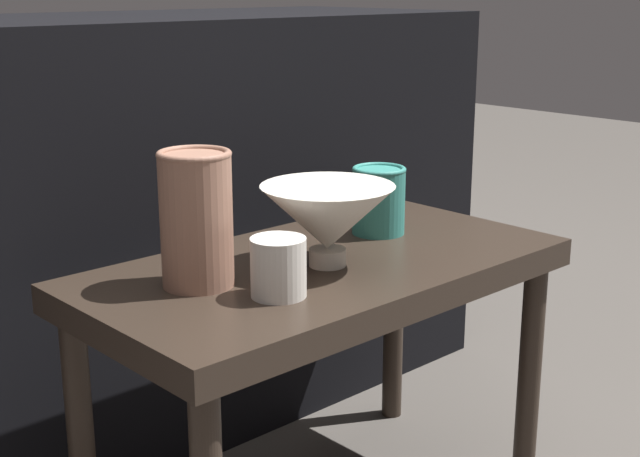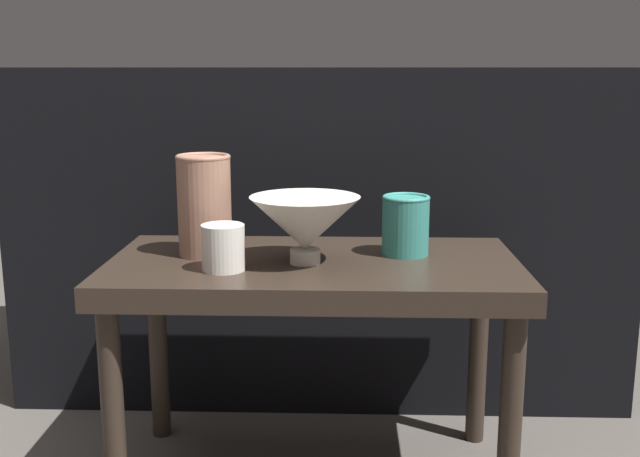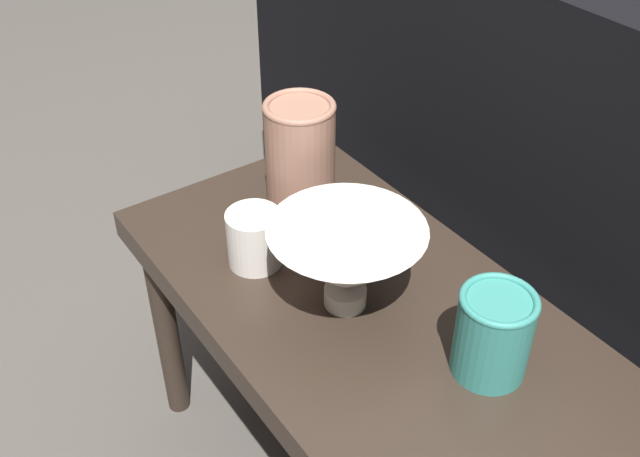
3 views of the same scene
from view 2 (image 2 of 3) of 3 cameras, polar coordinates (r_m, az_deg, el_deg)
table at (r=1.29m, az=-0.49°, el=-4.63°), size 0.70×0.36×0.40m
couch_backdrop at (r=1.77m, az=0.19°, el=0.33°), size 1.32×0.50×0.72m
bowl at (r=1.24m, az=-1.15°, el=0.36°), size 0.18×0.18×0.11m
vase_textured_left at (r=1.31m, az=-8.80°, el=1.87°), size 0.09×0.09×0.18m
vase_colorful_right at (r=1.31m, az=6.53°, el=0.33°), size 0.08×0.08×0.10m
cup at (r=1.21m, az=-7.38°, el=-1.45°), size 0.07×0.07×0.07m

